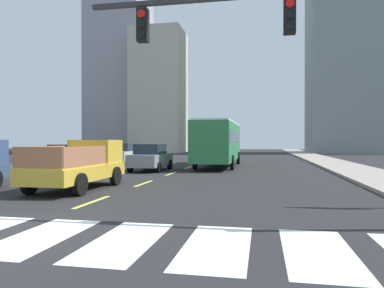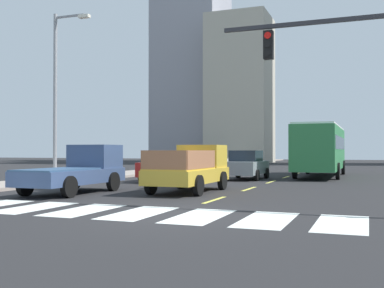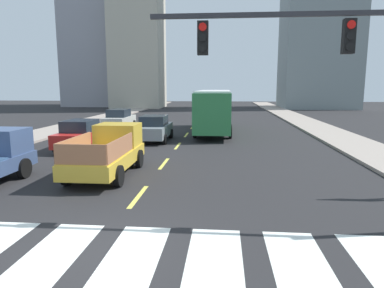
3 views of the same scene
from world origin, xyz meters
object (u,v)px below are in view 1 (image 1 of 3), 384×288
sedan_far (71,159)px  sedan_near_right (151,157)px  city_bus (219,140)px  pickup_stakebed (82,165)px  sedan_mid (124,154)px  traffic_signal_gantry (341,41)px

sedan_far → sedan_near_right: 5.00m
city_bus → sedan_near_right: (-3.84, -4.61, -1.09)m
pickup_stakebed → sedan_mid: 15.62m
city_bus → sedan_near_right: bearing=-131.5°
city_bus → sedan_far: city_bus is taller
traffic_signal_gantry → city_bus: bearing=105.3°
pickup_stakebed → traffic_signal_gantry: bearing=-27.9°
city_bus → sedan_mid: size_ratio=2.45×
sedan_far → sedan_mid: bearing=95.6°
sedan_mid → traffic_signal_gantry: bearing=-58.4°
pickup_stakebed → city_bus: size_ratio=0.48×
pickup_stakebed → city_bus: 13.99m
sedan_mid → traffic_signal_gantry: traffic_signal_gantry is taller
city_bus → sedan_near_right: city_bus is taller
city_bus → sedan_near_right: 6.10m
sedan_near_right → sedan_far: bearing=-138.1°
city_bus → sedan_mid: city_bus is taller
sedan_near_right → traffic_signal_gantry: (8.80, -13.52, 3.35)m
pickup_stakebed → traffic_signal_gantry: 10.67m
sedan_mid → sedan_near_right: bearing=-57.3°
pickup_stakebed → sedan_far: 6.34m
sedan_far → sedan_mid: same height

